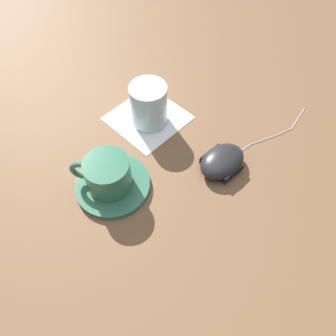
% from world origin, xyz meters
% --- Properties ---
extents(ground_plane, '(3.00, 3.00, 0.00)m').
position_xyz_m(ground_plane, '(0.00, 0.00, 0.00)').
color(ground_plane, brown).
extents(saucer, '(0.14, 0.14, 0.01)m').
position_xyz_m(saucer, '(0.10, -0.05, 0.01)').
color(saucer, '#2D664C').
rests_on(saucer, ground).
extents(coffee_cup, '(0.08, 0.11, 0.06)m').
position_xyz_m(coffee_cup, '(0.11, -0.05, 0.04)').
color(coffee_cup, '#2D664C').
rests_on(coffee_cup, saucer).
extents(computer_mouse, '(0.12, 0.11, 0.04)m').
position_xyz_m(computer_mouse, '(0.00, 0.14, 0.02)').
color(computer_mouse, black).
rests_on(computer_mouse, ground).
extents(mouse_cable, '(0.17, 0.12, 0.00)m').
position_xyz_m(mouse_cable, '(-0.12, 0.23, 0.00)').
color(mouse_cable, gray).
rests_on(mouse_cable, ground).
extents(napkin_under_glass, '(0.20, 0.20, 0.00)m').
position_xyz_m(napkin_under_glass, '(-0.08, -0.04, 0.00)').
color(napkin_under_glass, white).
rests_on(napkin_under_glass, ground).
extents(drinking_glass, '(0.08, 0.08, 0.09)m').
position_xyz_m(drinking_glass, '(-0.08, -0.03, 0.05)').
color(drinking_glass, silver).
rests_on(drinking_glass, napkin_under_glass).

